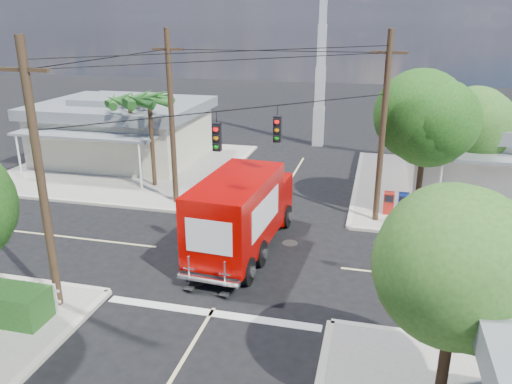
% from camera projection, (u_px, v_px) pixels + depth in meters
% --- Properties ---
extents(ground, '(120.00, 120.00, 0.00)m').
position_uv_depth(ground, '(244.00, 257.00, 20.80)').
color(ground, black).
rests_on(ground, ground).
extents(sidewalk_ne, '(14.12, 14.12, 0.14)m').
position_uv_depth(sidewalk_ne, '(480.00, 193.00, 28.26)').
color(sidewalk_ne, gray).
rests_on(sidewalk_ne, ground).
extents(sidewalk_nw, '(14.12, 14.12, 0.14)m').
position_uv_depth(sidewalk_nw, '(130.00, 166.00, 33.22)').
color(sidewalk_nw, gray).
rests_on(sidewalk_nw, ground).
extents(road_markings, '(32.00, 32.00, 0.01)m').
position_uv_depth(road_markings, '(235.00, 274.00, 19.45)').
color(road_markings, beige).
rests_on(road_markings, ground).
extents(building_nw, '(10.80, 10.20, 4.30)m').
position_uv_depth(building_nw, '(123.00, 129.00, 34.21)').
color(building_nw, beige).
rests_on(building_nw, sidewalk_nw).
extents(radio_tower, '(0.80, 0.80, 17.00)m').
position_uv_depth(radio_tower, '(321.00, 72.00, 37.14)').
color(radio_tower, silver).
rests_on(radio_tower, ground).
extents(tree_ne_front, '(4.21, 4.14, 6.66)m').
position_uv_depth(tree_ne_front, '(427.00, 121.00, 23.77)').
color(tree_ne_front, '#422D1C').
rests_on(tree_ne_front, sidewalk_ne).
extents(tree_ne_back, '(3.77, 3.66, 5.82)m').
position_uv_depth(tree_ne_back, '(476.00, 127.00, 25.38)').
color(tree_ne_back, '#422D1C').
rests_on(tree_ne_back, sidewalk_ne).
extents(tree_se, '(3.67, 3.54, 5.62)m').
position_uv_depth(tree_se, '(459.00, 271.00, 11.23)').
color(tree_se, '#422D1C').
rests_on(tree_se, sidewalk_se).
extents(palm_nw_front, '(3.01, 3.08, 5.59)m').
position_uv_depth(palm_nw_front, '(149.00, 101.00, 27.71)').
color(palm_nw_front, '#422D1C').
rests_on(palm_nw_front, sidewalk_nw).
extents(palm_nw_back, '(3.01, 3.08, 5.19)m').
position_uv_depth(palm_nw_back, '(130.00, 102.00, 29.66)').
color(palm_nw_back, '#422D1C').
rests_on(palm_nw_back, sidewalk_nw).
extents(utility_poles, '(12.00, 10.68, 9.00)m').
position_uv_depth(utility_poles, '(217.00, 137.00, 21.08)').
color(utility_poles, '#473321').
rests_on(utility_poles, ground).
extents(vending_boxes, '(1.90, 0.50, 1.10)m').
position_uv_depth(vending_boxes, '(403.00, 204.00, 24.77)').
color(vending_boxes, red).
rests_on(vending_boxes, sidewalk_ne).
extents(delivery_truck, '(3.02, 8.09, 3.44)m').
position_uv_depth(delivery_truck, '(242.00, 212.00, 20.87)').
color(delivery_truck, black).
rests_on(delivery_truck, ground).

